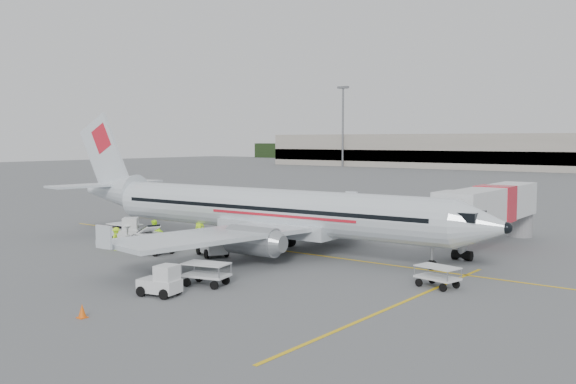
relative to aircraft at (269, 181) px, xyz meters
The scene contains 21 objects.
ground 4.75m from the aircraft, 123.17° to the left, with size 360.00×360.00×0.00m, color #56595B.
stripe_lead 4.75m from the aircraft, 123.17° to the left, with size 44.00×0.20×0.01m, color yellow.
stripe_cross 16.29m from the aircraft, 28.75° to the right, with size 0.20×20.00×0.01m, color yellow.
terminal_west 136.59m from the aircraft, 107.17° to the left, with size 110.00×22.00×9.00m, color gray, non-canonical shape.
mast_west 137.94m from the aircraft, 120.69° to the left, with size 3.20×1.20×22.00m, color slate, non-canonical shape.
aircraft is the anchor object (origin of this frame).
jet_bridge 15.89m from the aircraft, 42.54° to the left, with size 3.07×16.39×4.30m, color silver, non-canonical shape.
belt_loader 9.07m from the aircraft, 139.70° to the right, with size 4.53×1.70×2.45m, color silver, non-canonical shape.
tug_fore 14.07m from the aircraft, 73.75° to the right, with size 1.97×1.13×1.52m, color silver, non-canonical shape.
tug_mid 5.61m from the aircraft, 114.51° to the right, with size 2.33×1.33×1.80m, color silver, non-canonical shape.
tug_aft 11.99m from the aircraft, 160.70° to the right, with size 2.32×1.33×1.79m, color silver, non-canonical shape.
cart_loaded_a 12.29m from the aircraft, 163.20° to the right, with size 2.51×1.49×1.31m, color silver, non-canonical shape.
cart_loaded_b 8.59m from the aircraft, 133.78° to the right, with size 2.55×1.51×1.33m, color silver, non-canonical shape.
cart_empty_a 11.63m from the aircraft, 68.02° to the right, with size 2.30×1.36×1.20m, color silver, non-canonical shape.
cart_empty_b 14.63m from the aircraft, 13.24° to the right, with size 2.12×1.25×1.10m, color silver, non-canonical shape.
cone_port 11.78m from the aircraft, 94.10° to the left, with size 0.40×0.40×0.65m, color #F15C0E.
cone_stbd 18.57m from the aircraft, 76.62° to the right, with size 0.38×0.38×0.62m, color #F15C0E.
crew_a 6.86m from the aircraft, 169.96° to the right, with size 0.70×0.46×1.91m, color #ADE716.
crew_b 9.11m from the aircraft, 153.64° to the right, with size 0.92×0.72×1.89m, color #ADE716.
crew_c 11.09m from the aircraft, 142.87° to the right, with size 1.02×0.59×1.58m, color #ADE716.
crew_d 8.52m from the aircraft, 146.26° to the right, with size 0.99×0.41×1.68m, color #ADE716.
Camera 1 is at (27.50, -33.71, 7.48)m, focal length 40.00 mm.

